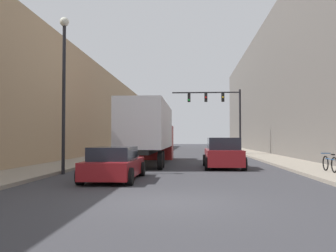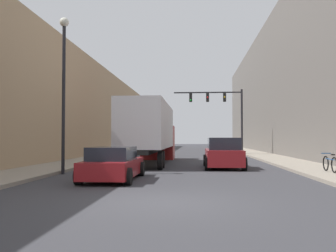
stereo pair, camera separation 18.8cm
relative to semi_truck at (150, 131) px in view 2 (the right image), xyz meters
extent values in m
plane|color=#38383D|center=(2.25, -15.24, -2.20)|extent=(200.00, 200.00, 0.00)
cube|color=gray|center=(9.38, 14.76, -2.13)|extent=(2.98, 80.00, 0.15)
cube|color=gray|center=(-4.87, 14.76, -2.13)|extent=(2.98, 80.00, 0.15)
cube|color=#66605B|center=(13.87, 14.76, 5.14)|extent=(6.00, 80.00, 14.69)
cube|color=tan|center=(-9.36, 14.76, 2.33)|extent=(6.00, 80.00, 9.05)
cube|color=silver|center=(0.00, -1.19, 0.30)|extent=(2.58, 10.02, 2.80)
cube|color=black|center=(0.00, -1.19, -1.25)|extent=(1.29, 10.02, 0.24)
cube|color=maroon|center=(0.00, 5.11, -0.85)|extent=(2.58, 2.59, 2.70)
cylinder|color=black|center=(-1.14, -5.00, -1.70)|extent=(0.25, 1.00, 1.00)
cylinder|color=black|center=(1.14, -5.00, -1.70)|extent=(0.25, 1.00, 1.00)
cylinder|color=black|center=(-1.14, -3.80, -1.70)|extent=(0.25, 1.00, 1.00)
cylinder|color=black|center=(1.14, -3.80, -1.70)|extent=(0.25, 1.00, 1.00)
cylinder|color=black|center=(-1.14, 5.11, -1.70)|extent=(0.25, 1.00, 1.00)
cylinder|color=black|center=(1.14, 5.11, -1.70)|extent=(0.25, 1.00, 1.00)
cube|color=maroon|center=(-0.31, -10.04, -1.70)|extent=(1.81, 4.61, 0.66)
cube|color=#1E232D|center=(-0.31, -10.28, -1.11)|extent=(1.60, 2.54, 0.52)
cylinder|color=black|center=(-1.21, -8.44, -1.88)|extent=(0.25, 0.64, 0.64)
cylinder|color=black|center=(0.60, -8.44, -1.88)|extent=(0.25, 0.64, 0.64)
cylinder|color=black|center=(-1.21, -11.75, -1.88)|extent=(0.25, 0.64, 0.64)
cylinder|color=black|center=(0.60, -11.75, -1.88)|extent=(0.25, 0.64, 0.64)
cube|color=maroon|center=(4.63, -3.66, -1.57)|extent=(1.94, 4.51, 0.87)
cube|color=#1E232D|center=(4.63, -3.89, -0.80)|extent=(1.71, 2.48, 0.67)
cylinder|color=black|center=(3.66, -2.11, -1.85)|extent=(0.25, 0.70, 0.70)
cylinder|color=black|center=(5.60, -2.11, -1.85)|extent=(0.25, 0.70, 0.70)
cylinder|color=black|center=(3.66, -5.32, -1.85)|extent=(0.25, 0.70, 0.70)
cylinder|color=black|center=(5.60, -5.32, -1.85)|extent=(0.25, 0.70, 0.70)
cylinder|color=black|center=(7.74, 13.07, 1.14)|extent=(0.20, 0.20, 6.68)
cube|color=black|center=(4.29, 13.07, 4.18)|extent=(6.90, 0.12, 0.12)
cube|color=black|center=(6.01, 13.07, 3.67)|extent=(0.30, 0.24, 0.90)
sphere|color=gold|center=(6.01, 12.93, 3.67)|extent=(0.18, 0.18, 0.18)
cube|color=black|center=(4.29, 13.07, 3.67)|extent=(0.30, 0.24, 0.90)
sphere|color=red|center=(4.29, 12.93, 3.67)|extent=(0.18, 0.18, 0.18)
cube|color=black|center=(2.57, 13.07, 3.67)|extent=(0.30, 0.24, 0.90)
sphere|color=green|center=(2.57, 12.93, 3.39)|extent=(0.18, 0.18, 0.18)
cylinder|color=black|center=(-3.24, -7.82, 1.37)|extent=(0.16, 0.16, 7.14)
sphere|color=silver|center=(-3.24, -7.82, 5.09)|extent=(0.44, 0.44, 0.44)
torus|color=black|center=(9.24, -7.93, -1.69)|extent=(0.06, 0.72, 0.72)
torus|color=black|center=(9.24, -6.83, -1.69)|extent=(0.06, 0.72, 0.72)
cube|color=#1E4C8C|center=(9.24, -7.38, -1.46)|extent=(0.04, 1.11, 0.04)
cube|color=black|center=(9.24, -7.78, -1.24)|extent=(0.12, 0.20, 0.06)
cube|color=#1E4C8C|center=(9.24, -6.88, -1.21)|extent=(0.44, 0.04, 0.04)
camera|label=1|loc=(2.86, -25.20, -0.50)|focal=40.00mm
camera|label=2|loc=(3.05, -25.19, -0.50)|focal=40.00mm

